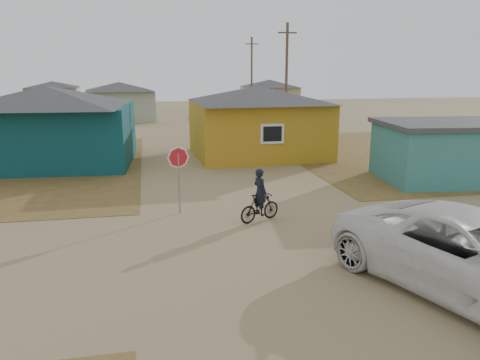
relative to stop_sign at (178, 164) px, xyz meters
name	(u,v)px	position (x,y,z in m)	size (l,w,h in m)	color
ground	(288,250)	(2.65, -3.97, -1.72)	(120.00, 120.00, 0.00)	#968056
grass_ne	(450,151)	(16.65, 9.03, -1.71)	(20.00, 18.00, 0.00)	brown
house_teal	(48,125)	(-5.85, 9.53, 0.34)	(8.93, 7.08, 4.00)	#0B373C
house_yellow	(258,120)	(5.15, 10.03, 0.29)	(7.72, 6.76, 3.90)	#B4871B
shed_turquoise	(453,151)	(12.15, 2.53, -0.40)	(6.71, 4.93, 2.60)	#397D78
house_pale_west	(120,101)	(-3.35, 30.03, 0.14)	(7.04, 6.15, 3.60)	#98A38C
house_beige_east	(269,95)	(12.65, 36.03, 0.14)	(6.95, 6.05, 3.60)	tan
house_pale_north	(53,96)	(-11.35, 42.03, 0.04)	(6.28, 5.81, 3.40)	#98A38C
utility_pole_near	(286,78)	(9.15, 18.03, 2.42)	(1.40, 0.20, 8.00)	brown
utility_pole_far	(252,75)	(10.15, 34.03, 2.42)	(1.40, 0.20, 8.00)	brown
stop_sign	(178,164)	(0.00, 0.00, 0.00)	(0.75, 0.17, 2.32)	gray
cyclist	(260,202)	(2.48, -1.39, -1.08)	(1.58, 1.04, 1.74)	black
vehicle	(476,256)	(5.86, -7.23, -0.81)	(3.00, 6.50, 1.81)	silver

